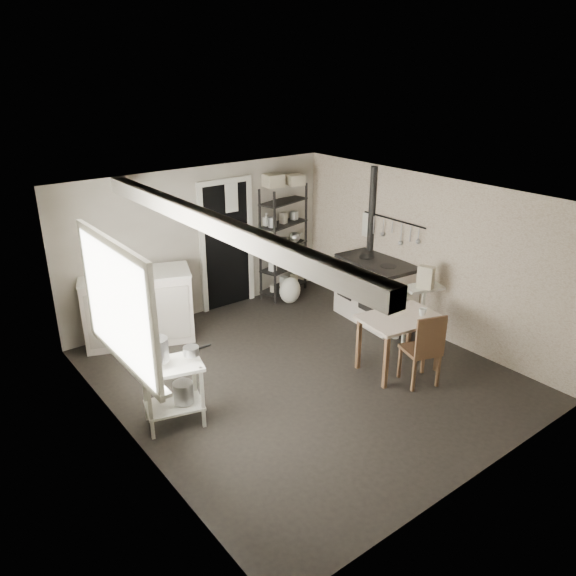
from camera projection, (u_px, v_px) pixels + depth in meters
floor at (302, 374)px, 7.19m from camera, size 5.00×5.00×0.00m
ceiling at (304, 197)px, 6.33m from camera, size 5.00×5.00×0.00m
wall_back at (201, 242)px, 8.60m from camera, size 4.50×0.02×2.30m
wall_front at (482, 377)px, 4.92m from camera, size 4.50×0.02×2.30m
wall_left at (125, 345)px, 5.49m from camera, size 0.02×5.00×2.30m
wall_right at (425, 255)px, 8.03m from camera, size 0.02×5.00×2.30m
window at (116, 305)px, 5.52m from camera, size 0.12×1.76×1.28m
doorway at (227, 247)px, 8.89m from camera, size 0.96×0.10×2.08m
ceiling_beam at (212, 223)px, 5.69m from camera, size 0.18×5.00×0.18m
wallpaper_panel at (425, 255)px, 8.03m from camera, size 0.01×5.00×2.30m
utensil_rail at (393, 220)px, 8.29m from camera, size 0.06×1.20×0.44m
prep_table at (173, 392)px, 6.08m from camera, size 0.75×0.62×0.74m
stockpot at (157, 350)px, 5.84m from camera, size 0.25×0.25×0.25m
saucepan at (191, 351)px, 6.00m from camera, size 0.22×0.22×0.09m
bucket at (183, 392)px, 6.10m from camera, size 0.26×0.26×0.24m
base_cabinets at (138, 310)px, 7.93m from camera, size 1.69×1.19×1.02m
mixing_bowl at (144, 276)px, 7.79m from camera, size 0.32×0.32×0.07m
counter_cup at (111, 283)px, 7.49m from camera, size 0.15×0.15×0.11m
shelf_rack at (283, 241)px, 9.35m from camera, size 0.95×0.56×1.87m
shelf_jar at (266, 218)px, 9.06m from camera, size 0.10×0.10×0.20m
storage_box_a at (273, 178)px, 8.88m from camera, size 0.32×0.29×0.20m
storage_box_b at (295, 178)px, 9.03m from camera, size 0.30×0.28×0.17m
stove at (375, 293)px, 8.56m from camera, size 0.79×1.28×0.96m
stovepipe at (372, 211)px, 8.62m from camera, size 0.14×0.14×1.53m
side_ledge at (421, 313)px, 7.91m from camera, size 0.61×0.44×0.84m
oats_box at (426, 276)px, 7.63m from camera, size 0.19×0.24×0.32m
work_table at (398, 343)px, 7.18m from camera, size 1.07×0.82×0.75m
table_cup at (423, 311)px, 7.06m from camera, size 0.11×0.11×0.09m
chair at (421, 347)px, 6.85m from camera, size 0.51×0.52×0.97m
flour_sack at (290, 289)px, 9.24m from camera, size 0.39×0.34×0.44m
floor_crock at (395, 333)px, 8.13m from camera, size 0.14×0.14×0.15m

